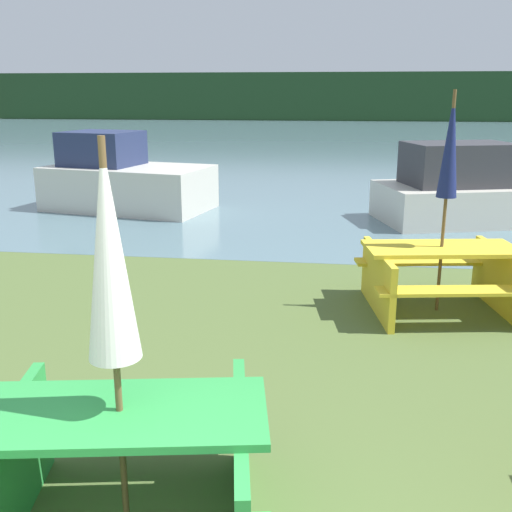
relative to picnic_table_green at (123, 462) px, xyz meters
The scene contains 8 objects.
water 30.59m from the picnic_table_green, 89.09° to the left, with size 60.00×50.00×0.00m.
far_treeline 50.61m from the picnic_table_green, 89.45° to the left, with size 80.00×1.60×4.00m.
picnic_table_green is the anchor object (origin of this frame).
picnic_table_yellow 4.47m from the picnic_table_green, 59.81° to the left, with size 1.85×1.63×0.74m.
umbrella_navy 4.67m from the picnic_table_green, 59.81° to the left, with size 0.21×0.21×2.39m.
umbrella_white 1.15m from the picnic_table_green, 104.04° to the left, with size 0.27×0.27×2.17m.
boat 9.81m from the picnic_table_green, 109.73° to the left, with size 3.58×2.40×1.59m.
boat_second 9.78m from the picnic_table_green, 66.79° to the left, with size 4.61×2.91×1.47m.
Camera 1 is at (0.60, -1.13, 2.37)m, focal length 42.00 mm.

